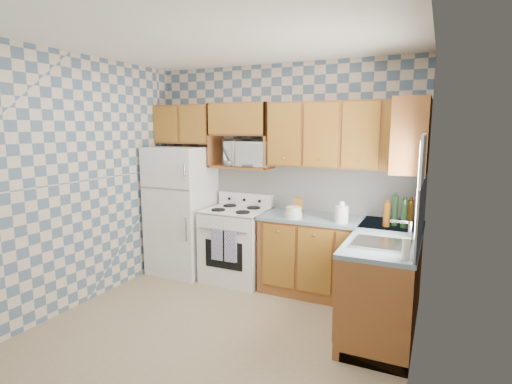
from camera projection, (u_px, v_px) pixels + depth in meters
floor at (218, 332)px, 3.80m from camera, size 3.40×3.40×0.00m
back_wall at (281, 174)px, 5.02m from camera, size 3.40×0.02×2.70m
right_wall at (419, 209)px, 2.88m from camera, size 0.02×3.20×2.70m
backsplash_back at (311, 188)px, 4.87m from camera, size 2.60×0.02×0.56m
backsplash_right at (422, 209)px, 3.63m from camera, size 0.02×1.60×0.56m
refrigerator at (182, 210)px, 5.32m from camera, size 0.75×0.70×1.68m
stove_body at (236, 245)px, 5.07m from camera, size 0.76×0.65×0.90m
cooktop at (236, 210)px, 5.00m from camera, size 0.76×0.65×0.02m
backguard at (246, 199)px, 5.23m from camera, size 0.76×0.08×0.17m
dish_towel_left at (218, 245)px, 4.77m from camera, size 0.18×0.02×0.38m
dish_towel_right at (230, 247)px, 4.70m from camera, size 0.18×0.02×0.38m
base_cabinets_back at (338, 260)px, 4.55m from camera, size 1.75×0.60×0.88m
base_cabinets_right at (384, 283)px, 3.87m from camera, size 0.60×1.60×0.88m
countertop_back at (339, 220)px, 4.48m from camera, size 1.77×0.63×0.04m
countertop_right at (386, 237)px, 3.80m from camera, size 0.63×1.60×0.04m
upper_cabinets_back at (345, 135)px, 4.45m from camera, size 1.75×0.33×0.74m
upper_cabinets_fridge at (186, 124)px, 5.31m from camera, size 0.82×0.33×0.50m
upper_cabinets_right at (411, 136)px, 3.99m from camera, size 0.33×0.70×0.74m
microwave_shelf at (242, 167)px, 5.05m from camera, size 0.80×0.33×0.03m
microwave at (250, 154)px, 4.99m from camera, size 0.58×0.41×0.31m
sink at (382, 244)px, 3.48m from camera, size 0.48×0.40×0.03m
window at (421, 187)px, 3.27m from camera, size 0.02×0.66×0.86m
bottle_0 at (395, 211)px, 4.14m from camera, size 0.07×0.07×0.32m
bottle_1 at (404, 213)px, 4.05m from camera, size 0.07×0.07×0.30m
bottle_2 at (410, 213)px, 4.12m from camera, size 0.07×0.07×0.27m
bottle_3 at (386, 214)px, 4.10m from camera, size 0.07×0.07×0.25m
knife_block at (298, 206)px, 4.65m from camera, size 0.10×0.10×0.20m
electric_kettle at (342, 214)px, 4.28m from camera, size 0.14×0.14×0.18m
food_containers at (294, 212)px, 4.49m from camera, size 0.19×0.19×0.13m
soap_bottle at (406, 249)px, 3.08m from camera, size 0.06×0.06×0.17m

